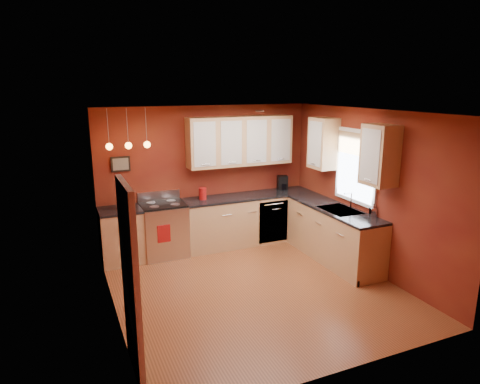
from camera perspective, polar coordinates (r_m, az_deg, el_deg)
name	(u,v)px	position (r m, az deg, el deg)	size (l,w,h in m)	color
floor	(255,288)	(6.56, 1.97, -12.67)	(4.20, 4.20, 0.00)	brown
ceiling	(256,112)	(5.87, 2.19, 10.63)	(4.00, 4.20, 0.02)	beige
wall_back	(207,176)	(7.98, -4.42, 2.08)	(4.00, 0.02, 2.60)	maroon
wall_front	(347,257)	(4.39, 14.07, -8.45)	(4.00, 0.02, 2.60)	maroon
wall_left	(110,222)	(5.56, -16.91, -3.82)	(0.02, 4.20, 2.60)	maroon
wall_right	(368,191)	(7.16, 16.69, 0.12)	(0.02, 4.20, 2.60)	maroon
base_cabinets_back_left	(122,237)	(7.57, -15.48, -5.77)	(0.70, 0.60, 0.90)	tan
base_cabinets_back_right	(249,220)	(8.19, 1.22, -3.72)	(2.54, 0.60, 0.90)	tan
base_cabinets_right	(333,235)	(7.55, 12.30, -5.61)	(0.60, 2.10, 0.90)	tan
counter_back_left	(120,210)	(7.42, -15.72, -2.35)	(0.70, 0.62, 0.04)	black
counter_back_right	(249,196)	(8.06, 1.24, -0.53)	(2.54, 0.62, 0.04)	black
counter_right	(334,209)	(7.41, 12.49, -2.18)	(0.62, 2.10, 0.04)	black
gas_range	(164,229)	(7.68, -10.09, -4.93)	(0.76, 0.64, 1.11)	silver
dishwasher_front	(273,222)	(8.10, 4.46, -3.96)	(0.60, 0.02, 0.80)	silver
sink	(340,211)	(7.30, 13.18, -2.51)	(0.50, 0.70, 0.33)	#96969B
window	(356,164)	(7.29, 15.25, 3.59)	(0.06, 1.02, 1.22)	white
door_left_wall	(131,281)	(4.55, -14.39, -11.42)	(0.12, 0.82, 2.05)	white
upper_cabinets_back	(240,141)	(7.93, 0.04, 6.81)	(2.00, 0.35, 0.90)	tan
upper_cabinets_right	(349,149)	(7.17, 14.32, 5.61)	(0.35, 1.95, 0.90)	tan
wall_picture	(121,164)	(7.54, -15.63, 3.61)	(0.32, 0.03, 0.26)	black
pendant_lights	(128,145)	(7.18, -14.65, 6.07)	(0.71, 0.11, 0.66)	#96969B
red_canister	(203,194)	(7.74, -5.00, -0.22)	(0.14, 0.14, 0.21)	#A01111
red_vase	(122,204)	(7.40, -15.49, -1.60)	(0.10, 0.10, 0.16)	#A01111
flowers	(121,194)	(7.35, -15.58, -0.28)	(0.13, 0.13, 0.23)	#A01111
coffee_maker	(283,183)	(8.50, 5.70, 1.18)	(0.23, 0.22, 0.28)	black
soap_pump	(373,210)	(7.03, 17.33, -2.31)	(0.09, 0.10, 0.21)	white
dish_towel	(164,234)	(7.34, -10.11, -5.50)	(0.22, 0.02, 0.30)	#A01111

